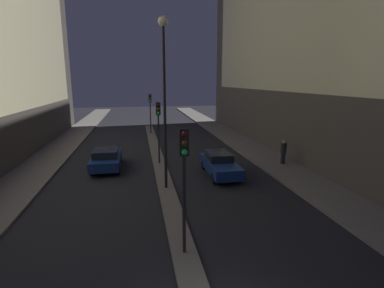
{
  "coord_description": "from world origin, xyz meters",
  "views": [
    {
      "loc": [
        -1.47,
        -5.61,
        6.17
      ],
      "look_at": [
        3.3,
        20.42,
        0.5
      ],
      "focal_mm": 28.0,
      "sensor_mm": 36.0,
      "label": 1
    }
  ],
  "objects_px": {
    "traffic_light_near": "(184,164)",
    "pedestrian_on_right_sidewalk": "(283,151)",
    "traffic_light_far": "(150,105)",
    "car_left_lane": "(106,158)",
    "car_right_lane": "(220,164)",
    "traffic_light_mid": "(158,119)",
    "street_lamp": "(164,76)"
  },
  "relations": [
    {
      "from": "traffic_light_near",
      "to": "pedestrian_on_right_sidewalk",
      "type": "xyz_separation_m",
      "value": [
        8.97,
        10.24,
        -2.38
      ]
    },
    {
      "from": "traffic_light_near",
      "to": "traffic_light_far",
      "type": "relative_size",
      "value": 1.0
    },
    {
      "from": "car_left_lane",
      "to": "car_right_lane",
      "type": "height_order",
      "value": "car_right_lane"
    },
    {
      "from": "car_right_lane",
      "to": "traffic_light_near",
      "type": "bearing_deg",
      "value": -112.98
    },
    {
      "from": "traffic_light_near",
      "to": "pedestrian_on_right_sidewalk",
      "type": "relative_size",
      "value": 2.55
    },
    {
      "from": "traffic_light_mid",
      "to": "pedestrian_on_right_sidewalk",
      "type": "xyz_separation_m",
      "value": [
        8.97,
        -1.66,
        -2.38
      ]
    },
    {
      "from": "car_left_lane",
      "to": "pedestrian_on_right_sidewalk",
      "type": "distance_m",
      "value": 12.79
    },
    {
      "from": "traffic_light_far",
      "to": "traffic_light_near",
      "type": "bearing_deg",
      "value": -90.0
    },
    {
      "from": "car_right_lane",
      "to": "traffic_light_mid",
      "type": "bearing_deg",
      "value": 140.5
    },
    {
      "from": "traffic_light_mid",
      "to": "traffic_light_far",
      "type": "height_order",
      "value": "same"
    },
    {
      "from": "traffic_light_near",
      "to": "car_right_lane",
      "type": "distance_m",
      "value": 9.94
    },
    {
      "from": "traffic_light_near",
      "to": "street_lamp",
      "type": "height_order",
      "value": "street_lamp"
    },
    {
      "from": "pedestrian_on_right_sidewalk",
      "to": "car_left_lane",
      "type": "bearing_deg",
      "value": 173.63
    },
    {
      "from": "street_lamp",
      "to": "car_left_lane",
      "type": "height_order",
      "value": "street_lamp"
    },
    {
      "from": "street_lamp",
      "to": "car_left_lane",
      "type": "xyz_separation_m",
      "value": [
        -3.74,
        4.94,
        -5.6
      ]
    },
    {
      "from": "street_lamp",
      "to": "pedestrian_on_right_sidewalk",
      "type": "distance_m",
      "value": 11.0
    },
    {
      "from": "pedestrian_on_right_sidewalk",
      "to": "street_lamp",
      "type": "bearing_deg",
      "value": -158.55
    },
    {
      "from": "traffic_light_near",
      "to": "traffic_light_mid",
      "type": "distance_m",
      "value": 11.9
    },
    {
      "from": "car_left_lane",
      "to": "traffic_light_mid",
      "type": "bearing_deg",
      "value": 3.71
    },
    {
      "from": "traffic_light_near",
      "to": "traffic_light_mid",
      "type": "height_order",
      "value": "same"
    },
    {
      "from": "car_left_lane",
      "to": "pedestrian_on_right_sidewalk",
      "type": "xyz_separation_m",
      "value": [
        12.71,
        -1.42,
        0.3
      ]
    },
    {
      "from": "car_right_lane",
      "to": "pedestrian_on_right_sidewalk",
      "type": "height_order",
      "value": "pedestrian_on_right_sidewalk"
    },
    {
      "from": "traffic_light_mid",
      "to": "traffic_light_near",
      "type": "bearing_deg",
      "value": -90.0
    },
    {
      "from": "street_lamp",
      "to": "pedestrian_on_right_sidewalk",
      "type": "xyz_separation_m",
      "value": [
        8.97,
        3.52,
        -5.31
      ]
    },
    {
      "from": "traffic_light_far",
      "to": "car_left_lane",
      "type": "xyz_separation_m",
      "value": [
        -3.74,
        -13.31,
        -2.68
      ]
    },
    {
      "from": "street_lamp",
      "to": "car_left_lane",
      "type": "relative_size",
      "value": 2.01
    },
    {
      "from": "traffic_light_near",
      "to": "traffic_light_far",
      "type": "distance_m",
      "value": 24.96
    },
    {
      "from": "car_left_lane",
      "to": "car_right_lane",
      "type": "bearing_deg",
      "value": -20.8
    },
    {
      "from": "traffic_light_mid",
      "to": "car_right_lane",
      "type": "xyz_separation_m",
      "value": [
        3.74,
        -3.08,
        -2.67
      ]
    },
    {
      "from": "street_lamp",
      "to": "car_left_lane",
      "type": "bearing_deg",
      "value": 127.11
    },
    {
      "from": "traffic_light_near",
      "to": "street_lamp",
      "type": "distance_m",
      "value": 7.32
    },
    {
      "from": "traffic_light_far",
      "to": "street_lamp",
      "type": "height_order",
      "value": "street_lamp"
    }
  ]
}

